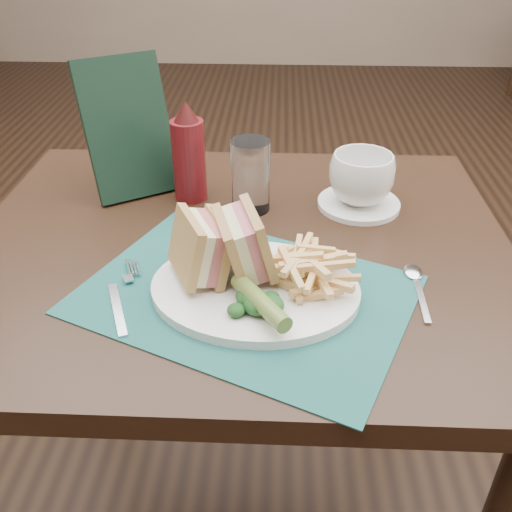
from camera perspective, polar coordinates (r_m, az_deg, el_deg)
The scene contains 17 objects.
floor at distance 1.80m, azimuth -0.24°, elevation -10.56°, with size 7.00×7.00×0.00m, color black.
wall_back at distance 4.96m, azimuth 1.76°, elevation 18.60°, with size 6.00×6.00×0.00m, color gray.
table_main at distance 1.19m, azimuth -1.45°, elevation -14.15°, with size 0.90×0.75×0.75m, color black, non-canonical shape.
placemat at distance 0.82m, azimuth -1.10°, elevation -3.86°, with size 0.45×0.32×0.00m, color #19524D.
plate at distance 0.82m, azimuth -0.09°, elevation -3.34°, with size 0.30×0.24×0.01m, color white, non-canonical shape.
sandwich_half_a at distance 0.80m, azimuth -6.98°, elevation 0.59°, with size 0.06×0.10×0.09m, color tan, non-canonical shape.
sandwich_half_b at distance 0.81m, azimuth -2.58°, elevation 1.12°, with size 0.06×0.10×0.09m, color tan, non-canonical shape.
kale_garnish at distance 0.76m, azimuth -0.27°, elevation -4.68°, with size 0.11×0.08×0.03m, color #153A17, non-canonical shape.
pickle_spear at distance 0.75m, azimuth 0.43°, elevation -4.57°, with size 0.02×0.02×0.12m, color #566E2A.
fries_pile at distance 0.81m, azimuth 5.21°, elevation -0.70°, with size 0.18×0.20×0.06m, color #E7BA73, non-canonical shape.
fork at distance 0.84m, azimuth -13.23°, elevation -3.69°, with size 0.03×0.17×0.01m, color silver, non-canonical shape.
spoon at distance 0.86m, azimuth 15.97°, elevation -3.17°, with size 0.03×0.15×0.01m, color silver, non-canonical shape.
saucer at distance 1.07m, azimuth 10.22°, elevation 5.17°, with size 0.15×0.15×0.01m, color white.
coffee_cup at distance 1.04m, azimuth 10.49°, elevation 7.63°, with size 0.12×0.12×0.09m, color white.
drinking_glass at distance 1.02m, azimuth -0.56°, elevation 8.01°, with size 0.07×0.07×0.13m, color white.
ketchup_bottle at distance 1.05m, azimuth -6.78°, elevation 10.33°, with size 0.06×0.06×0.19m, color #560E12, non-canonical shape.
check_presenter at distance 1.09m, azimuth -12.69°, elevation 12.35°, with size 0.16×0.02×0.25m, color black.
Camera 1 is at (0.06, -1.30, 1.25)m, focal length 40.00 mm.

